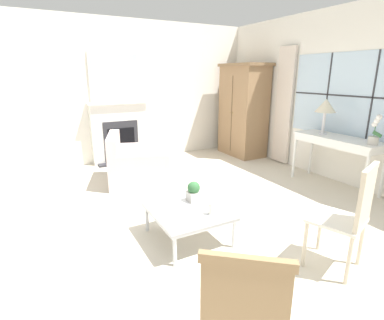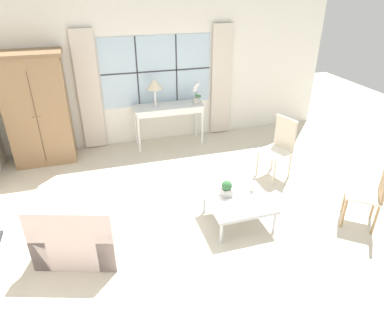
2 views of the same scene
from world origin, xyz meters
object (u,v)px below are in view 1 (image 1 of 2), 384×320
armchair_upholstered (137,166)px  accent_chair_wooden (243,319)px  fireplace (119,127)px  coffee_table (188,211)px  armoire (243,110)px  side_chair_wooden (350,212)px  table_lamp (326,107)px  pillar_candle (212,209)px  console_table (338,143)px  potted_orchid (375,133)px  potted_plant_small (194,191)px

armchair_upholstered → accent_chair_wooden: 3.77m
fireplace → coffee_table: 3.39m
armoire → accent_chair_wooden: armoire is taller
armoire → side_chair_wooden: bearing=-24.4°
table_lamp → side_chair_wooden: 2.55m
armchair_upholstered → fireplace: bearing=176.1°
armoire → coffee_table: bearing=-45.8°
armoire → table_lamp: (2.09, 0.00, 0.27)m
fireplace → coffee_table: size_ratio=2.52×
coffee_table → pillar_candle: pillar_candle is taller
fireplace → side_chair_wooden: bearing=10.4°
pillar_candle → console_table: bearing=102.2°
coffee_table → armoire: bearing=134.2°
side_chair_wooden → fireplace: bearing=-169.6°
armchair_upholstered → side_chair_wooden: bearing=16.0°
console_table → side_chair_wooden: bearing=-50.4°
accent_chair_wooden → coffee_table: size_ratio=1.16×
coffee_table → pillar_candle: bearing=27.2°
console_table → armchair_upholstered: bearing=-122.5°
table_lamp → armchair_upholstered: bearing=-118.8°
fireplace → pillar_candle: 3.63m
armoire → table_lamp: size_ratio=3.48×
fireplace → console_table: size_ratio=1.59×
console_table → potted_orchid: 0.61m
console_table → potted_orchid: potted_orchid is taller
armoire → pillar_candle: (2.93, -2.61, -0.56)m
side_chair_wooden → table_lamp: bearing=134.9°
armoire → potted_plant_small: armoire is taller
armoire → potted_plant_small: (2.54, -2.61, -0.50)m
console_table → table_lamp: 0.60m
console_table → potted_plant_small: size_ratio=5.87×
armchair_upholstered → pillar_candle: bearing=1.2°
potted_plant_small → pillar_candle: potted_plant_small is taller
table_lamp → accent_chair_wooden: 4.04m
accent_chair_wooden → fireplace: bearing=171.8°
side_chair_wooden → armoire: bearing=155.6°
side_chair_wooden → coffee_table: size_ratio=1.20×
potted_orchid → side_chair_wooden: potted_orchid is taller
fireplace → potted_orchid: (3.60, 2.58, 0.25)m
armoire → console_table: 2.37m
armchair_upholstered → potted_plant_small: size_ratio=5.20×
table_lamp → accent_chair_wooden: bearing=-55.8°
table_lamp → potted_orchid: 0.87m
console_table → table_lamp: (-0.26, -0.04, 0.53)m
side_chair_wooden → pillar_candle: size_ratio=7.27×
side_chair_wooden → accent_chair_wooden: bearing=-72.2°
fireplace → potted_orchid: size_ratio=5.14×
potted_orchid → accent_chair_wooden: 3.62m
side_chair_wooden → coffee_table: 1.56m
fireplace → coffee_table: bearing=-3.0°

